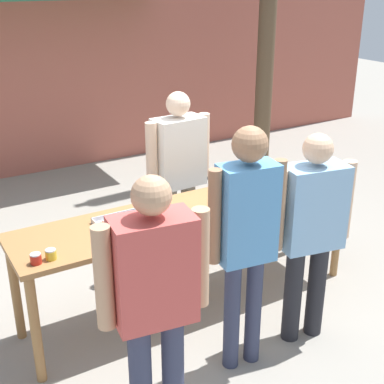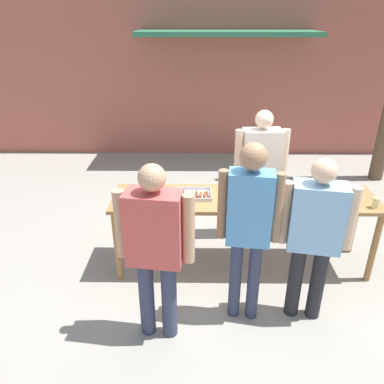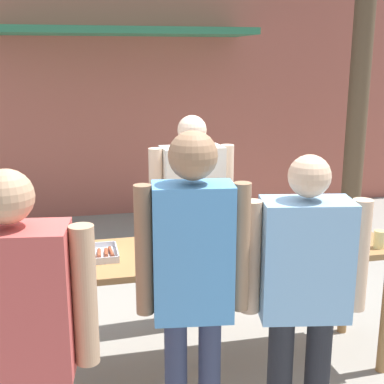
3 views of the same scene
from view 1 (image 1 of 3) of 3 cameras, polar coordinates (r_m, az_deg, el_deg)
ground_plane at (r=4.74m, az=0.00°, el=-11.72°), size 24.00×24.00×0.00m
building_facade_back at (r=7.64m, az=-16.21°, el=18.56°), size 12.00×1.11×4.50m
serving_table at (r=4.35m, az=0.00°, el=-3.01°), size 2.91×0.69×0.89m
food_tray_sausages at (r=4.08m, az=-7.22°, el=-3.23°), size 0.42×0.29×0.04m
food_tray_buns at (r=4.59m, az=5.53°, el=-0.15°), size 0.41×0.29×0.05m
condiment_jar_mustard at (r=3.66m, az=-16.32°, el=-6.84°), size 0.07×0.07×0.07m
condiment_jar_ketchup at (r=3.69m, az=-14.82°, el=-6.45°), size 0.07×0.07×0.07m
beer_cup at (r=4.88m, az=14.88°, el=1.13°), size 0.07×0.07×0.12m
person_server_behind_table at (r=4.96m, az=-1.43°, el=2.79°), size 0.67×0.28×1.69m
person_customer_holding_hotdog at (r=3.06m, az=-4.04°, el=-10.51°), size 0.66×0.31×1.69m
person_customer_with_cup at (r=3.97m, az=12.57°, el=-3.33°), size 0.65×0.33×1.65m
person_customer_waiting_in_line at (r=3.56m, az=5.81°, el=-3.98°), size 0.55×0.26×1.79m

